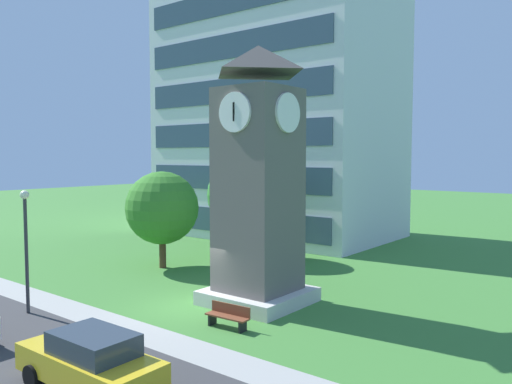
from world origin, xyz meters
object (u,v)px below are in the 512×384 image
Objects in this scene: clock_tower at (258,189)px; tree_by_building at (162,208)px; street_lamp at (26,236)px; parked_car_yellow at (90,361)px; park_bench at (228,316)px; tree_near_tower at (243,195)px.

tree_by_building is (-8.70, 2.14, -1.54)m from clock_tower.
street_lamp is 1.09× the size of parked_car_yellow.
street_lamp is (-7.67, -3.74, 2.74)m from park_bench.
tree_near_tower reaches higher than street_lamp.
tree_near_tower reaches higher than tree_by_building.
tree_by_building reaches higher than street_lamp.
clock_tower reaches higher than park_bench.
park_bench is 6.26m from parked_car_yellow.
parked_car_yellow is at bearing -85.59° from park_bench.
tree_by_building reaches higher than park_bench.
park_bench is at bearing 25.98° from street_lamp.
parked_car_yellow is at bearing -63.05° from tree_near_tower.
street_lamp is (-6.52, -7.03, -1.81)m from clock_tower.
parked_car_yellow reaches higher than park_bench.
tree_near_tower is 5.37m from tree_by_building.
tree_near_tower is at bearing 91.33° from street_lamp.
street_lamp is at bearing -76.65° from tree_by_building.
clock_tower is at bearing 47.17° from street_lamp.
street_lamp is 0.91× the size of tree_by_building.
clock_tower is at bearing 109.26° from park_bench.
tree_near_tower is (-6.85, 7.15, -1.00)m from clock_tower.
parked_car_yellow is at bearing -80.28° from clock_tower.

